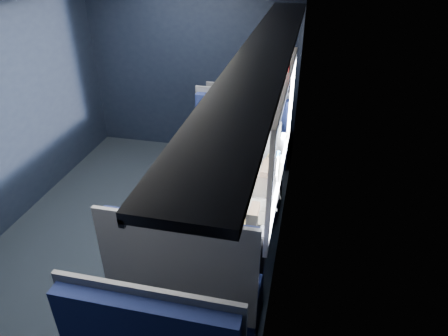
% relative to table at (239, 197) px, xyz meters
% --- Properties ---
extents(ground, '(2.80, 4.20, 0.01)m').
position_rel_table_xyz_m(ground, '(-1.03, 0.00, -0.67)').
color(ground, black).
extents(room_shell, '(3.00, 4.40, 2.40)m').
position_rel_table_xyz_m(room_shell, '(-1.01, 0.00, 0.81)').
color(room_shell, black).
rests_on(room_shell, ground).
extents(table, '(0.62, 1.00, 0.74)m').
position_rel_table_xyz_m(table, '(0.00, 0.00, 0.00)').
color(table, '#54565E').
rests_on(table, ground).
extents(seat_bay_near, '(1.04, 0.62, 1.26)m').
position_rel_table_xyz_m(seat_bay_near, '(-0.19, 0.87, -0.24)').
color(seat_bay_near, '#0D143B').
rests_on(seat_bay_near, ground).
extents(seat_bay_far, '(1.04, 0.62, 1.26)m').
position_rel_table_xyz_m(seat_bay_far, '(-0.18, -0.87, -0.25)').
color(seat_bay_far, '#0D143B').
rests_on(seat_bay_far, ground).
extents(seat_row_front, '(1.04, 0.51, 1.16)m').
position_rel_table_xyz_m(seat_row_front, '(-0.18, 1.80, -0.25)').
color(seat_row_front, '#0D143B').
rests_on(seat_row_front, ground).
extents(man, '(0.53, 0.56, 1.32)m').
position_rel_table_xyz_m(man, '(0.07, 0.70, 0.06)').
color(man, black).
rests_on(man, ground).
extents(woman, '(0.53, 0.56, 1.32)m').
position_rel_table_xyz_m(woman, '(0.07, -0.71, 0.06)').
color(woman, black).
rests_on(woman, ground).
extents(papers, '(0.68, 0.83, 0.01)m').
position_rel_table_xyz_m(papers, '(0.03, 0.05, 0.08)').
color(papers, white).
rests_on(papers, table).
extents(laptop, '(0.27, 0.35, 0.25)m').
position_rel_table_xyz_m(laptop, '(0.28, 0.07, 0.15)').
color(laptop, silver).
rests_on(laptop, table).
extents(bottle_small, '(0.07, 0.07, 0.24)m').
position_rel_table_xyz_m(bottle_small, '(0.30, 0.35, 0.18)').
color(bottle_small, silver).
rests_on(bottle_small, table).
extents(cup, '(0.08, 0.08, 0.10)m').
position_rel_table_xyz_m(cup, '(0.27, 0.44, 0.13)').
color(cup, white).
rests_on(cup, table).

